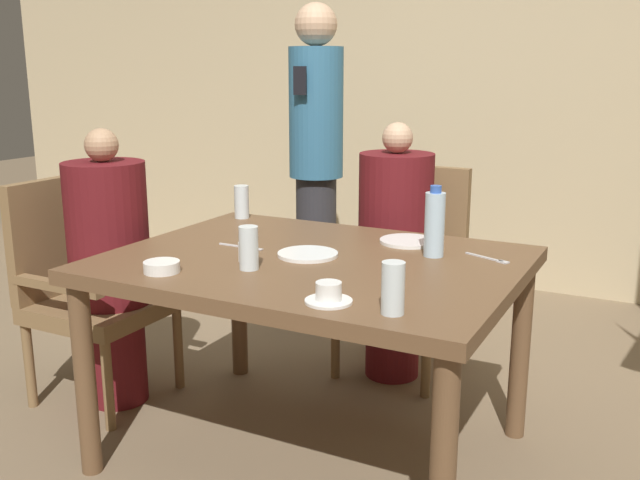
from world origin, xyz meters
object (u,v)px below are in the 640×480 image
Objects in this scene: water_bottle at (435,224)px; glass_tall_near at (393,288)px; teacup_with_saucer at (329,295)px; bowl_small at (162,267)px; diner_in_far_chair at (395,250)px; chair_left_side at (86,283)px; diner_in_left_chair at (110,266)px; glass_tall_mid at (249,248)px; standing_host at (316,155)px; plate_main_left at (308,254)px; glass_tall_far at (242,202)px; plate_main_right at (408,241)px; chair_far_side at (406,263)px.

water_bottle is 1.74× the size of glass_tall_near.
teacup_with_saucer is 1.16× the size of bowl_small.
chair_left_side is at bearing -144.37° from diner_in_far_chair.
diner_in_left_chair reaches higher than glass_tall_near.
standing_host is at bearing 109.96° from glass_tall_mid.
water_bottle reaches higher than glass_tall_mid.
bowl_small is 0.28m from glass_tall_mid.
plate_main_left is at bearing 0.75° from diner_in_left_chair.
plate_main_left is at bearing -152.96° from water_bottle.
teacup_with_saucer is 1.18m from glass_tall_far.
chair_left_side is 1.02m from glass_tall_mid.
teacup_with_saucer is (1.32, -0.40, 0.26)m from chair_left_side.
plate_main_right is (1.13, 0.35, 0.16)m from diner_in_left_chair.
diner_in_far_chair is 1.01m from glass_tall_mid.
plate_main_right is (1.28, 0.35, 0.25)m from chair_left_side.
glass_tall_near is (1.11, -1.69, -0.10)m from standing_host.
diner_in_far_chair is 0.68× the size of standing_host.
standing_host reaches higher than water_bottle.
glass_tall_near is at bearing -14.94° from chair_left_side.
chair_far_side is at bearing 90.00° from diner_in_far_chair.
glass_tall_far is (-0.57, -0.33, 0.22)m from diner_in_far_chair.
teacup_with_saucer is (0.29, -0.41, 0.02)m from plate_main_left.
glass_tall_near is at bearing -41.17° from plate_main_left.
standing_host is at bearing 132.85° from plate_main_right.
glass_tall_mid and glass_tall_far have the same top height.
chair_left_side is 0.85m from bowl_small.
diner_in_far_chair is at bearing 73.38° from bowl_small.
standing_host reaches higher than diner_in_far_chair.
bowl_small is (-0.34, -1.28, 0.26)m from chair_far_side.
glass_tall_near is at bearing -18.13° from glass_tall_mid.
glass_tall_far is (-0.93, 0.23, -0.04)m from water_bottle.
standing_host is at bearing 100.97° from bowl_small.
teacup_with_saucer is (0.26, -1.30, 0.26)m from chair_far_side.
chair_left_side reaches higher than plate_main_left.
plate_main_right is 0.91m from bowl_small.
glass_tall_near is (0.45, -1.17, 0.22)m from diner_in_far_chair.
diner_in_left_chair is 9.91× the size of bowl_small.
teacup_with_saucer reaches higher than plate_main_left.
chair_far_side is 0.87m from standing_host.
glass_tall_mid is at bearing -96.64° from diner_in_far_chair.
glass_tall_near is at bearing -81.36° from water_bottle.
glass_tall_far is at bearing -84.17° from standing_host.
glass_tall_far is at bearing 142.20° from plate_main_left.
plate_main_left is at bearing 50.94° from bowl_small.
plate_main_right is at bearing -47.15° from standing_host.
diner_in_left_chair is 1.20m from plate_main_right.
plate_main_right is 1.57× the size of teacup_with_saucer.
chair_far_side reaches higher than teacup_with_saucer.
diner_in_far_chair reaches higher than water_bottle.
plate_main_left is 1.48× the size of glass_tall_mid.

